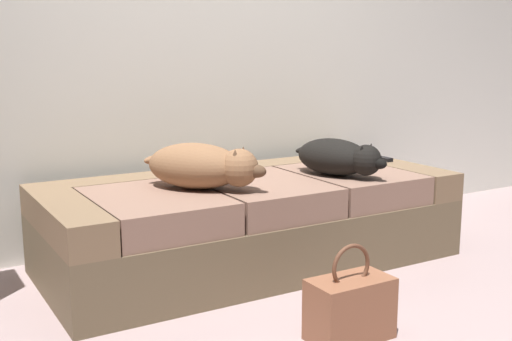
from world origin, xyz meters
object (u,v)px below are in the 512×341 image
(dog_dark, at_px, (339,157))
(handbag, at_px, (350,307))
(tv_remote, at_px, (382,158))
(dog_tan, at_px, (203,166))
(couch, at_px, (251,221))

(dog_dark, bearing_deg, handbag, -124.68)
(tv_remote, distance_m, handbag, 1.52)
(dog_tan, distance_m, tv_remote, 1.27)
(dog_tan, distance_m, handbag, 0.98)
(dog_dark, relative_size, tv_remote, 3.62)
(tv_remote, relative_size, handbag, 0.40)
(couch, bearing_deg, handbag, -97.13)
(couch, height_order, dog_tan, dog_tan)
(dog_dark, distance_m, tv_remote, 0.57)
(dog_tan, relative_size, dog_dark, 1.04)
(dog_tan, relative_size, handbag, 1.49)
(tv_remote, bearing_deg, handbag, -136.55)
(couch, relative_size, dog_dark, 3.84)
(couch, distance_m, dog_tan, 0.47)
(dog_dark, relative_size, handbag, 1.44)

